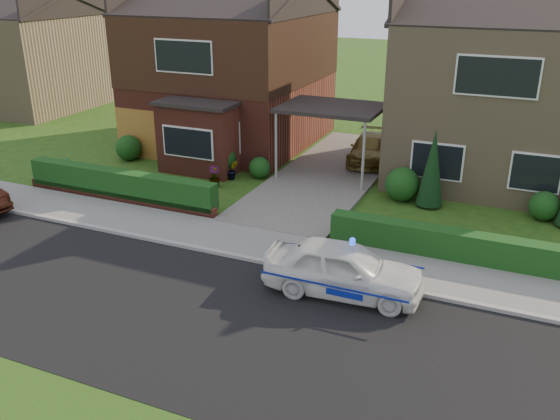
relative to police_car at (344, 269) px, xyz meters
The scene contains 24 objects.
ground 4.14m from the police_car, 144.07° to the right, with size 120.00×120.00×0.00m, color #1F4B14.
road 4.14m from the police_car, 144.07° to the right, with size 60.00×6.00×0.02m, color black.
kerb 3.43m from the police_car, 168.89° to the left, with size 60.00×0.16×0.12m, color #9E9993.
sidewalk 3.77m from the police_car, 152.82° to the left, with size 60.00×2.00×0.10m, color slate.
driveway 9.24m from the police_car, 111.06° to the left, with size 3.80×12.00×0.12m, color #666059.
house_left 14.99m from the police_car, 128.33° to the left, with size 7.50×9.53×7.25m.
house_right 12.23m from the police_car, 77.88° to the left, with size 7.50×8.06×7.25m.
carport_link 9.38m from the police_car, 111.16° to the left, with size 3.80×3.00×2.77m.
garage_door 13.82m from the police_car, 146.81° to the left, with size 2.20×0.10×2.10m, color #8F591F.
dwarf_wall 9.57m from the police_car, 162.34° to the left, with size 7.70×0.25×0.36m, color brown.
hedge_left 9.63m from the police_car, 161.49° to the left, with size 7.50×0.55×0.90m, color #113812.
hedge_right 3.92m from the police_car, 49.85° to the left, with size 7.50×0.55×0.80m, color #113812.
shrub_left_far 13.78m from the police_car, 148.99° to the left, with size 1.08×1.08×1.08m, color #113812.
shrub_left_mid 10.05m from the police_car, 136.66° to the left, with size 1.32×1.32×1.32m, color #113812.
shrub_left_near 9.19m from the police_car, 128.42° to the left, with size 0.84×0.84×0.84m, color #113812.
shrub_right_near 7.00m from the police_car, 90.91° to the left, with size 1.20×1.20×1.20m, color #113812.
shrub_right_mid 8.40m from the police_car, 57.70° to the left, with size 0.96×0.96×0.96m, color #113812.
conifer_a 6.89m from the police_car, 82.55° to the left, with size 0.90×0.90×2.60m, color black.
neighbour_left 27.06m from the police_car, 149.74° to the left, with size 6.50×7.00×5.20m, color #99815E.
police_car is the anchor object (origin of this frame).
driveway_car 10.94m from the police_car, 102.20° to the left, with size 1.49×3.67×1.06m, color brown.
potted_plant_a 12.93m from the police_car, 162.30° to the left, with size 0.45×0.31×0.86m, color gray.
potted_plant_b 9.32m from the police_car, 134.91° to the left, with size 0.42×0.34×0.76m, color gray.
potted_plant_c 8.81m from the police_car, 140.65° to the left, with size 0.44×0.44×0.78m, color gray.
Camera 1 is at (7.06, -10.14, 7.55)m, focal length 38.00 mm.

